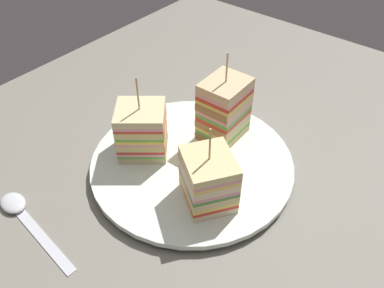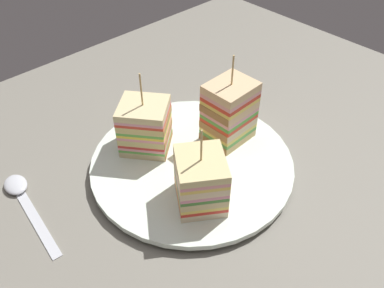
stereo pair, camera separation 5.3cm
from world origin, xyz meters
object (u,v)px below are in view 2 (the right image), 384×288
object	(u,v)px
sandwich_wedge_1	(201,181)
sandwich_wedge_2	(229,113)
plate	(192,163)
sandwich_wedge_0	(145,126)
spoon	(21,193)

from	to	relation	value
sandwich_wedge_1	sandwich_wedge_2	distance (cm)	12.69
plate	sandwich_wedge_0	bearing A→B (deg)	111.71
sandwich_wedge_0	sandwich_wedge_1	bearing A→B (deg)	-45.66
plate	sandwich_wedge_0	distance (cm)	8.27
sandwich_wedge_0	sandwich_wedge_1	distance (cm)	12.57
sandwich_wedge_1	spoon	bearing A→B (deg)	76.65
sandwich_wedge_1	sandwich_wedge_2	world-z (taller)	sandwich_wedge_2
sandwich_wedge_1	spoon	xyz separation A→B (cm)	(-15.77, 17.41, -4.49)
sandwich_wedge_2	spoon	size ratio (longest dim) A/B	0.86
plate	spoon	xyz separation A→B (cm)	(-19.87, 11.56, -0.46)
sandwich_wedge_0	sandwich_wedge_2	xyz separation A→B (cm)	(9.79, -6.71, 0.97)
plate	sandwich_wedge_1	bearing A→B (deg)	-125.04
sandwich_wedge_0	sandwich_wedge_1	xyz separation A→B (cm)	(-1.46, -12.48, -0.14)
plate	spoon	world-z (taller)	plate
plate	sandwich_wedge_2	bearing A→B (deg)	-0.56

